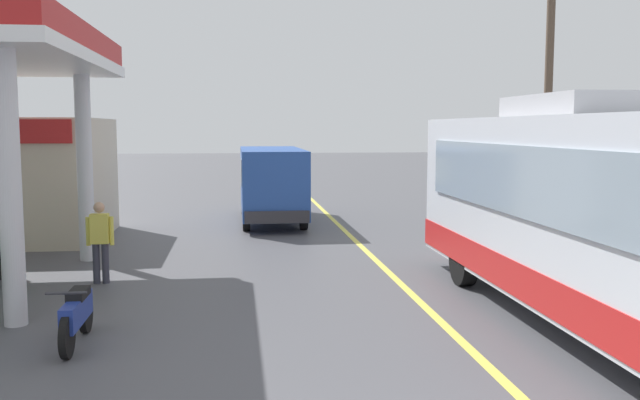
# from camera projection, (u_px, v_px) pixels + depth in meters

# --- Properties ---
(ground) EXTENTS (120.00, 120.00, 0.00)m
(ground) POSITION_uv_depth(u_px,v_px,m) (327.00, 214.00, 24.89)
(ground) COLOR #4C4C51
(lane_divider_stripe) EXTENTS (0.16, 50.00, 0.01)m
(lane_divider_stripe) POSITION_uv_depth(u_px,v_px,m) (350.00, 236.00, 19.95)
(lane_divider_stripe) COLOR #D8CC4C
(lane_divider_stripe) RESTS_ON ground
(coach_bus_main) EXTENTS (2.60, 11.04, 3.69)m
(coach_bus_main) POSITION_uv_depth(u_px,v_px,m) (607.00, 222.00, 10.42)
(coach_bus_main) COLOR silver
(coach_bus_main) RESTS_ON ground
(minibus_opposing_lane) EXTENTS (2.04, 6.13, 2.44)m
(minibus_opposing_lane) POSITION_uv_depth(u_px,v_px,m) (271.00, 178.00, 22.88)
(minibus_opposing_lane) COLOR #264C9E
(minibus_opposing_lane) RESTS_ON ground
(motorcycle_parked_forecourt) EXTENTS (0.55, 1.80, 0.92)m
(motorcycle_parked_forecourt) POSITION_uv_depth(u_px,v_px,m) (77.00, 315.00, 9.94)
(motorcycle_parked_forecourt) COLOR black
(motorcycle_parked_forecourt) RESTS_ON ground
(pedestrian_near_pump) EXTENTS (0.55, 0.22, 1.66)m
(pedestrian_near_pump) POSITION_uv_depth(u_px,v_px,m) (100.00, 238.00, 13.80)
(pedestrian_near_pump) COLOR #33333F
(pedestrian_near_pump) RESTS_ON ground
(utility_pole_roadside) EXTENTS (1.80, 0.24, 8.90)m
(utility_pole_roadside) POSITION_uv_depth(u_px,v_px,m) (549.00, 76.00, 19.92)
(utility_pole_roadside) COLOR brown
(utility_pole_roadside) RESTS_ON ground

